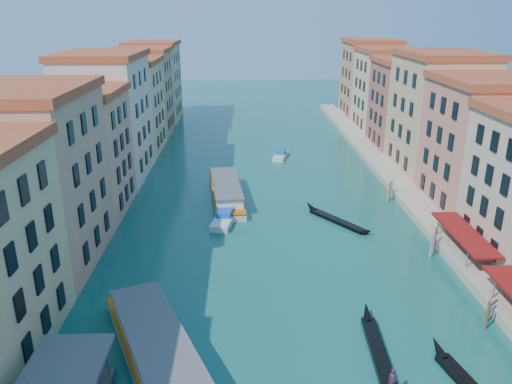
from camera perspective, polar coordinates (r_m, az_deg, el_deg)
left_bank_palazzos at (r=82.38m, az=-17.70°, el=6.83°), size 12.80×128.40×21.00m
right_bank_palazzos at (r=86.18m, az=21.32°, el=6.98°), size 12.80×128.40×21.00m
quay at (r=85.82m, az=15.62°, el=1.14°), size 4.00×140.00×1.00m
mooring_poles_right at (r=53.65m, az=23.73°, el=-10.63°), size 1.44×54.24×3.20m
vaporetto_near at (r=42.50m, az=-11.07°, el=-17.69°), size 12.49×20.65×3.05m
vaporetto_far at (r=76.13m, az=-3.42°, el=0.07°), size 6.11×18.87×2.76m
gondola_fore at (r=44.46m, az=13.94°, el=-17.52°), size 1.77×13.50×2.69m
gondola_far at (r=69.01m, az=9.10°, el=-3.09°), size 8.15×10.83×1.79m
motorboat_mid at (r=68.29m, az=-3.58°, el=-2.89°), size 3.84×8.02×1.60m
motorboat_far at (r=98.41m, az=2.85°, el=4.26°), size 3.65×6.84×1.35m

